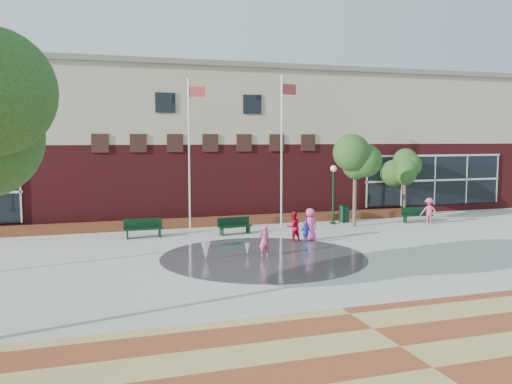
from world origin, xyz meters
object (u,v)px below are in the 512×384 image
object	(u,v)px
bench_left	(143,232)
trash_can	(344,213)
child_splash	(264,241)
flagpole_left	(190,147)
flagpole_right	(282,143)

from	to	relation	value
bench_left	trash_can	distance (m)	11.68
child_splash	flagpole_left	bearing A→B (deg)	-80.06
flagpole_right	child_splash	size ratio (longest dim) A/B	6.27
flagpole_left	trash_can	distance (m)	9.90
bench_left	trash_can	xyz separation A→B (m)	(11.59, 1.44, 0.22)
flagpole_left	trash_can	world-z (taller)	flagpole_left
bench_left	child_splash	size ratio (longest dim) A/B	1.42
child_splash	flagpole_right	bearing A→B (deg)	-121.21
trash_can	child_splash	xyz separation A→B (m)	(-7.31, -7.20, 0.13)
flagpole_right	flagpole_left	bearing A→B (deg)	170.52
flagpole_left	bench_left	bearing A→B (deg)	-149.43
trash_can	flagpole_right	bearing A→B (deg)	-176.17
flagpole_left	flagpole_right	distance (m)	5.17
bench_left	child_splash	xyz separation A→B (m)	(4.28, -5.75, 0.35)
flagpole_left	flagpole_right	bearing A→B (deg)	17.06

